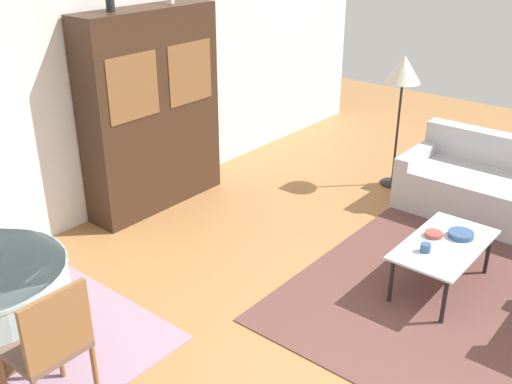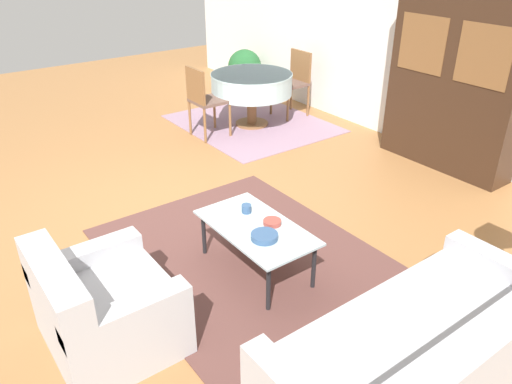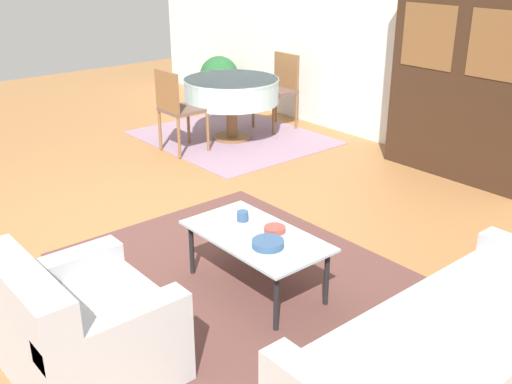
{
  "view_description": "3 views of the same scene",
  "coord_description": "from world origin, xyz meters",
  "px_view_note": "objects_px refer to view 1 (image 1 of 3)",
  "views": [
    {
      "loc": [
        -3.07,
        -1.29,
        2.92
      ],
      "look_at": [
        0.2,
        1.4,
        0.95
      ],
      "focal_mm": 42.0,
      "sensor_mm": 36.0,
      "label": 1
    },
    {
      "loc": [
        4.06,
        -1.8,
        2.57
      ],
      "look_at": [
        1.27,
        0.25,
        0.75
      ],
      "focal_mm": 35.0,
      "sensor_mm": 36.0,
      "label": 2
    },
    {
      "loc": [
        4.09,
        -2.13,
        2.28
      ],
      "look_at": [
        1.27,
        0.25,
        0.75
      ],
      "focal_mm": 42.0,
      "sensor_mm": 36.0,
      "label": 3
    }
  ],
  "objects_px": {
    "coffee_table": "(444,248)",
    "bowl_small": "(434,234)",
    "cup": "(426,248)",
    "floor_lamp": "(403,75)",
    "display_cabinet": "(152,111)",
    "dining_chair_near": "(50,343)",
    "couch": "(502,192)",
    "bowl": "(461,234)"
  },
  "relations": [
    {
      "from": "dining_chair_near",
      "to": "floor_lamp",
      "type": "relative_size",
      "value": 0.63
    },
    {
      "from": "bowl_small",
      "to": "floor_lamp",
      "type": "bearing_deg",
      "value": 36.32
    },
    {
      "from": "couch",
      "to": "display_cabinet",
      "type": "height_order",
      "value": "display_cabinet"
    },
    {
      "from": "coffee_table",
      "to": "bowl_small",
      "type": "bearing_deg",
      "value": 67.44
    },
    {
      "from": "dining_chair_near",
      "to": "floor_lamp",
      "type": "height_order",
      "value": "floor_lamp"
    },
    {
      "from": "cup",
      "to": "bowl_small",
      "type": "height_order",
      "value": "cup"
    },
    {
      "from": "coffee_table",
      "to": "dining_chair_near",
      "type": "xyz_separation_m",
      "value": [
        -2.9,
        1.26,
        0.17
      ]
    },
    {
      "from": "cup",
      "to": "coffee_table",
      "type": "bearing_deg",
      "value": -16.62
    },
    {
      "from": "floor_lamp",
      "to": "cup",
      "type": "xyz_separation_m",
      "value": [
        -1.95,
        -1.28,
        -0.84
      ]
    },
    {
      "from": "couch",
      "to": "cup",
      "type": "xyz_separation_m",
      "value": [
        -1.87,
        0.0,
        0.18
      ]
    },
    {
      "from": "dining_chair_near",
      "to": "bowl",
      "type": "bearing_deg",
      "value": -23.1
    },
    {
      "from": "couch",
      "to": "floor_lamp",
      "type": "xyz_separation_m",
      "value": [
        0.07,
        1.28,
        1.02
      ]
    },
    {
      "from": "couch",
      "to": "coffee_table",
      "type": "relative_size",
      "value": 1.91
    },
    {
      "from": "coffee_table",
      "to": "bowl_small",
      "type": "xyz_separation_m",
      "value": [
        0.05,
        0.13,
        0.06
      ]
    },
    {
      "from": "couch",
      "to": "bowl_small",
      "type": "height_order",
      "value": "couch"
    },
    {
      "from": "bowl_small",
      "to": "dining_chair_near",
      "type": "bearing_deg",
      "value": 158.99
    },
    {
      "from": "display_cabinet",
      "to": "bowl_small",
      "type": "distance_m",
      "value": 3.09
    },
    {
      "from": "bowl",
      "to": "bowl_small",
      "type": "relative_size",
      "value": 1.43
    },
    {
      "from": "floor_lamp",
      "to": "cup",
      "type": "height_order",
      "value": "floor_lamp"
    },
    {
      "from": "floor_lamp",
      "to": "dining_chair_near",
      "type": "bearing_deg",
      "value": -178.91
    },
    {
      "from": "coffee_table",
      "to": "floor_lamp",
      "type": "xyz_separation_m",
      "value": [
        1.72,
        1.35,
        0.92
      ]
    },
    {
      "from": "dining_chair_near",
      "to": "display_cabinet",
      "type": "bearing_deg",
      "value": 36.56
    },
    {
      "from": "display_cabinet",
      "to": "floor_lamp",
      "type": "distance_m",
      "value": 2.77
    },
    {
      "from": "coffee_table",
      "to": "cup",
      "type": "relative_size",
      "value": 12.53
    },
    {
      "from": "coffee_table",
      "to": "floor_lamp",
      "type": "height_order",
      "value": "floor_lamp"
    },
    {
      "from": "dining_chair_near",
      "to": "couch",
      "type": "bearing_deg",
      "value": -14.72
    },
    {
      "from": "bowl",
      "to": "display_cabinet",
      "type": "bearing_deg",
      "value": 100.25
    },
    {
      "from": "coffee_table",
      "to": "bowl",
      "type": "relative_size",
      "value": 4.89
    },
    {
      "from": "couch",
      "to": "display_cabinet",
      "type": "bearing_deg",
      "value": 33.54
    },
    {
      "from": "floor_lamp",
      "to": "bowl",
      "type": "xyz_separation_m",
      "value": [
        -1.53,
        -1.41,
        -0.86
      ]
    },
    {
      "from": "display_cabinet",
      "to": "dining_chair_near",
      "type": "xyz_separation_m",
      "value": [
        -2.52,
        -1.87,
        -0.49
      ]
    },
    {
      "from": "coffee_table",
      "to": "display_cabinet",
      "type": "relative_size",
      "value": 0.5
    },
    {
      "from": "cup",
      "to": "display_cabinet",
      "type": "bearing_deg",
      "value": 92.93
    },
    {
      "from": "coffee_table",
      "to": "cup",
      "type": "height_order",
      "value": "cup"
    },
    {
      "from": "couch",
      "to": "coffee_table",
      "type": "distance_m",
      "value": 1.65
    },
    {
      "from": "dining_chair_near",
      "to": "floor_lamp",
      "type": "xyz_separation_m",
      "value": [
        4.62,
        0.09,
        0.75
      ]
    },
    {
      "from": "coffee_table",
      "to": "floor_lamp",
      "type": "relative_size",
      "value": 0.68
    },
    {
      "from": "floor_lamp",
      "to": "bowl",
      "type": "distance_m",
      "value": 2.25
    },
    {
      "from": "couch",
      "to": "dining_chair_near",
      "type": "xyz_separation_m",
      "value": [
        -4.55,
        1.19,
        0.27
      ]
    },
    {
      "from": "bowl_small",
      "to": "couch",
      "type": "bearing_deg",
      "value": -2.14
    },
    {
      "from": "cup",
      "to": "floor_lamp",
      "type": "bearing_deg",
      "value": 33.33
    },
    {
      "from": "couch",
      "to": "bowl",
      "type": "bearing_deg",
      "value": 94.89
    }
  ]
}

